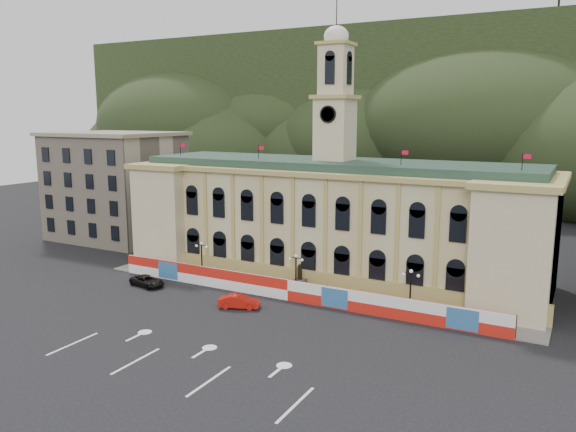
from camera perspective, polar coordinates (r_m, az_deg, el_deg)
The scene contains 13 objects.
ground at distance 54.93m, azimuth -7.66°, elevation -12.93°, with size 260.00×260.00×0.00m, color black.
lane_markings at distance 51.34m, azimuth -11.05°, elevation -14.74°, with size 26.00×10.00×0.02m, color white, non-canonical shape.
hill_ridge at distance 165.37m, azimuth 18.17°, elevation 9.03°, with size 230.00×80.00×64.00m.
city_hall at distance 75.82m, azimuth 4.55°, elevation -0.19°, with size 56.20×17.60×37.10m.
side_building_left at distance 102.99m, azimuth -17.10°, elevation 2.98°, with size 21.00×17.00×18.60m.
hoarding_fence at distance 66.43m, azimuth 0.07°, elevation -7.53°, with size 50.00×0.44×2.50m.
pavement at distance 69.07m, azimuth 1.10°, elevation -7.85°, with size 56.00×5.50×0.16m, color slate.
statue at distance 68.95m, azimuth 1.20°, elevation -6.92°, with size 1.40×1.40×3.72m.
lamp_left at distance 74.85m, azimuth -8.75°, elevation -4.15°, with size 1.96×0.44×5.15m.
lamp_center at distance 67.56m, azimuth 0.81°, elevation -5.61°, with size 1.96×0.44×5.15m.
lamp_right at distance 62.60m, azimuth 12.33°, elevation -7.15°, with size 1.96×0.44×5.15m.
red_sedan at distance 64.26m, azimuth -4.99°, elevation -8.64°, with size 4.95×3.19×1.54m, color #B3150C.
black_suv at distance 74.03m, azimuth -14.11°, elevation -6.43°, with size 5.24×3.04×1.37m, color black.
Camera 1 is at (30.08, -40.62, 21.52)m, focal length 35.00 mm.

